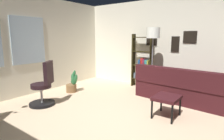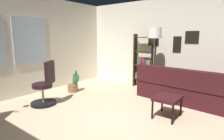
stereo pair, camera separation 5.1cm
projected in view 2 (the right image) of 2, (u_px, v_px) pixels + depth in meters
The scene contains 9 objects.
ground_plane at pixel (122, 130), 3.23m from camera, with size 5.51×6.04×0.10m, color beige.
wall_back_with_windows at pixel (24, 45), 4.82m from camera, with size 5.51×0.12×2.61m.
wall_right_with_frames at pixel (180, 45), 5.19m from camera, with size 0.12×6.04×2.61m.
couch at pixel (189, 89), 4.53m from camera, with size 1.61×2.21×0.83m.
footstool at pixel (167, 99), 3.55m from camera, with size 0.52×0.44×0.42m.
office_chair at pixel (45, 88), 4.22m from camera, with size 0.57×0.58×1.00m.
bookshelf at pixel (144, 64), 5.66m from camera, with size 0.18×0.64×1.61m.
floor_lamp at pixel (155, 38), 4.90m from camera, with size 0.34×0.34×1.77m.
potted_plant at pixel (74, 84), 5.26m from camera, with size 0.31×0.36×0.63m.
Camera 2 is at (-2.49, -1.68, 1.54)m, focal length 30.04 mm.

